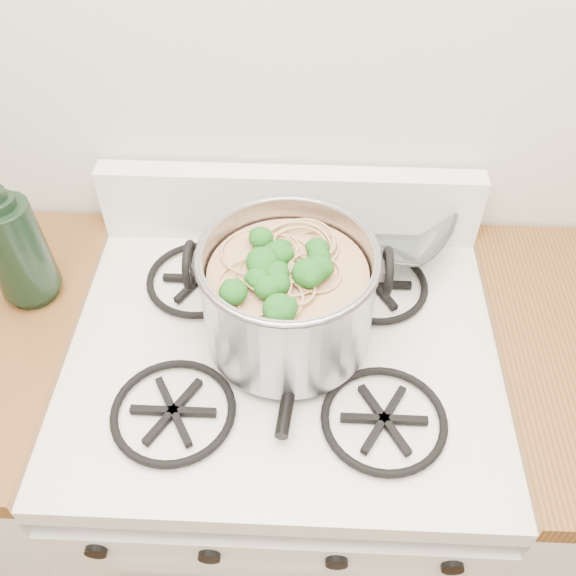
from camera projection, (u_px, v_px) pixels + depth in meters
The scene contains 6 objects.
gas_range at pixel (284, 473), 1.48m from camera, with size 0.76×0.66×0.92m.
counter_left at pixel (66, 457), 1.48m from camera, with size 0.25×0.65×0.92m.
stock_pot at pixel (288, 296), 1.07m from camera, with size 0.33×0.30×0.20m.
spatula at pixel (303, 312), 1.15m from camera, with size 0.29×0.31×0.02m, color black, non-canonical shape.
glass_bowl at pixel (382, 231), 1.30m from camera, with size 0.11×0.11×0.03m, color white.
bottle at pixel (12, 236), 1.10m from camera, with size 0.11×0.11×0.29m, color black.
Camera 1 is at (0.04, 0.56, 1.80)m, focal length 40.00 mm.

